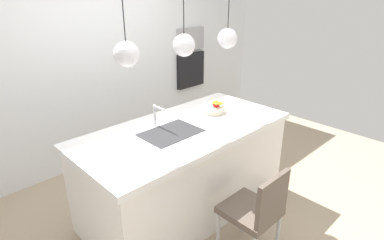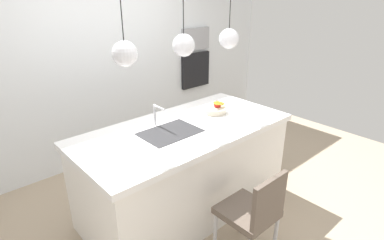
{
  "view_description": "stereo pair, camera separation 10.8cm",
  "coord_description": "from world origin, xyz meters",
  "views": [
    {
      "loc": [
        -1.93,
        -2.09,
        2.22
      ],
      "look_at": [
        0.1,
        0.0,
        1.01
      ],
      "focal_mm": 29.43,
      "sensor_mm": 36.0,
      "label": 1
    },
    {
      "loc": [
        -1.85,
        -2.17,
        2.22
      ],
      "look_at": [
        0.1,
        0.0,
        1.01
      ],
      "focal_mm": 29.43,
      "sensor_mm": 36.0,
      "label": 2
    }
  ],
  "objects": [
    {
      "name": "fruit_bowl",
      "position": [
        0.52,
        0.08,
        1.0
      ],
      "size": [
        0.26,
        0.26,
        0.16
      ],
      "color": "beige",
      "rests_on": "kitchen_island"
    },
    {
      "name": "pendant_light_left",
      "position": [
        -0.6,
        0.0,
        1.76
      ],
      "size": [
        0.2,
        0.2,
        0.8
      ],
      "color": "silver"
    },
    {
      "name": "pendant_light_center",
      "position": [
        0.0,
        0.0,
        1.76
      ],
      "size": [
        0.2,
        0.2,
        0.8
      ],
      "color": "silver"
    },
    {
      "name": "oven",
      "position": [
        1.59,
        1.58,
        1.0
      ],
      "size": [
        0.56,
        0.08,
        0.56
      ],
      "primitive_type": "cube",
      "color": "black",
      "rests_on": "back_wall"
    },
    {
      "name": "sink_basin",
      "position": [
        -0.18,
        0.0,
        0.95
      ],
      "size": [
        0.56,
        0.4,
        0.02
      ],
      "primitive_type": "cube",
      "color": "#2D2D30",
      "rests_on": "kitchen_island"
    },
    {
      "name": "pendant_light_right",
      "position": [
        0.6,
        0.0,
        1.76
      ],
      "size": [
        0.2,
        0.2,
        0.8
      ],
      "color": "silver"
    },
    {
      "name": "faucet",
      "position": [
        -0.18,
        0.21,
        1.1
      ],
      "size": [
        0.02,
        0.17,
        0.22
      ],
      "color": "silver",
      "rests_on": "kitchen_island"
    },
    {
      "name": "kitchen_island",
      "position": [
        0.0,
        0.0,
        0.48
      ],
      "size": [
        2.18,
        1.05,
        0.96
      ],
      "color": "white",
      "rests_on": "ground"
    },
    {
      "name": "floor",
      "position": [
        0.0,
        0.0,
        0.0
      ],
      "size": [
        6.6,
        6.6,
        0.0
      ],
      "primitive_type": "plane",
      "color": "tan",
      "rests_on": "ground"
    },
    {
      "name": "chair_near",
      "position": [
        -0.04,
        -0.92,
        0.5
      ],
      "size": [
        0.42,
        0.45,
        0.89
      ],
      "color": "brown",
      "rests_on": "ground"
    },
    {
      "name": "microwave",
      "position": [
        1.59,
        1.58,
        1.5
      ],
      "size": [
        0.54,
        0.08,
        0.34
      ],
      "primitive_type": "cube",
      "color": "#9E9EA3",
      "rests_on": "back_wall"
    },
    {
      "name": "back_wall",
      "position": [
        0.0,
        1.65,
        1.3
      ],
      "size": [
        6.0,
        0.1,
        2.6
      ],
      "primitive_type": "cube",
      "color": "white",
      "rests_on": "ground"
    }
  ]
}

